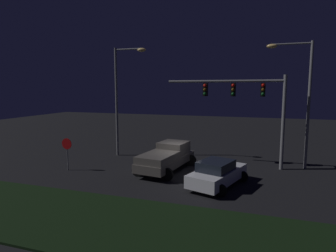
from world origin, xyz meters
TOP-DOWN VIEW (x-y plane):
  - ground_plane at (0.00, 0.00)m, footprint 80.00×80.00m
  - grass_median at (0.00, -8.15)m, footprint 26.61×5.30m
  - pickup_truck at (-0.94, 0.16)m, footprint 3.38×5.62m
  - car_sedan at (2.82, -2.00)m, footprint 3.30×4.74m
  - traffic_signal_gantry at (4.08, 2.80)m, footprint 8.32×0.56m
  - street_lamp_left at (-5.79, 3.08)m, footprint 2.75×0.44m
  - street_lamp_right at (7.53, 3.50)m, footprint 2.99×0.44m
  - stop_sign at (-7.40, -2.04)m, footprint 0.76×0.08m

SIDE VIEW (x-z plane):
  - ground_plane at x=0.00m, z-range 0.00..0.00m
  - grass_median at x=0.00m, z-range 0.00..0.10m
  - car_sedan at x=2.82m, z-range -0.02..1.49m
  - pickup_truck at x=-0.94m, z-range 0.10..1.90m
  - stop_sign at x=-7.40m, z-range 0.45..2.68m
  - traffic_signal_gantry at x=4.08m, z-range 1.65..8.15m
  - street_lamp_right at x=7.53m, z-range 1.12..9.85m
  - street_lamp_left at x=-5.79m, z-range 1.10..9.92m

